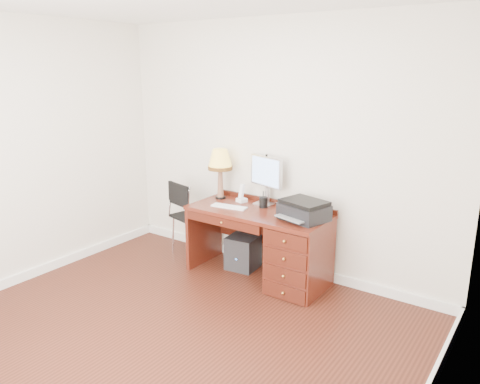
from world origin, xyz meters
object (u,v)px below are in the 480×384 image
Objects in this scene: monitor at (266,174)px; chair at (190,212)px; equipment_box at (243,252)px; leg_lamp at (220,163)px; phone at (242,197)px; printer at (304,210)px; desk at (285,247)px.

monitor is 1.07m from chair.
leg_lamp is at bearing 167.38° from equipment_box.
leg_lamp reaches higher than phone.
chair is (-0.37, -0.11, -0.61)m from leg_lamp.
phone reaches higher than equipment_box.
chair reaches higher than equipment_box.
printer is 2.55× the size of phone.
printer is 1.37× the size of equipment_box.
desk is 0.48m from printer.
equipment_box is (-0.19, -0.14, -0.90)m from monitor.
chair is (-0.91, -0.21, -0.53)m from monitor.
printer is 1.03m from equipment_box.
equipment_box is at bearing 20.09° from chair.
equipment_box is (0.06, -0.05, -0.62)m from phone.
chair is (-1.30, 0.03, 0.14)m from desk.
monitor reaches higher than chair.
equipment_box is at bearing -26.55° from phone.
desk is at bearing -8.40° from leg_lamp.
leg_lamp is 1.04m from equipment_box.
leg_lamp is at bearing -160.55° from phone.
leg_lamp is (-1.12, 0.14, 0.32)m from printer.
chair is (-0.65, -0.12, -0.26)m from phone.
chair is at bearing 179.77° from equipment_box.
chair is at bearing -152.62° from phone.
chair is at bearing -163.54° from leg_lamp.
monitor is 0.38m from phone.
printer is at bearing 6.47° from phone.
printer reaches higher than desk.
monitor is 0.58× the size of chair.
desk is 0.77m from phone.
leg_lamp reaches higher than equipment_box.
printer is (0.20, -0.00, 0.43)m from desk.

